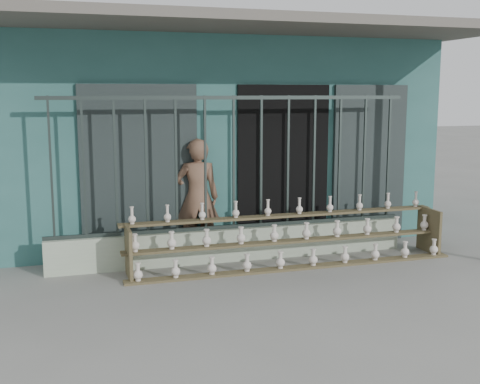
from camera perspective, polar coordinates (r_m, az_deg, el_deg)
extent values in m
plane|color=slate|center=(7.18, 2.33, -9.16)|extent=(60.00, 60.00, 0.00)
cube|color=#2C5E5A|center=(10.98, -5.00, 5.77)|extent=(7.00, 5.00, 3.20)
cube|color=black|center=(8.89, 4.04, 2.37)|extent=(1.40, 0.12, 2.40)
cube|color=black|center=(8.34, -9.48, 1.80)|extent=(1.60, 0.08, 2.40)
cube|color=black|center=(9.44, 12.10, 2.59)|extent=(1.20, 0.08, 2.40)
cube|color=#59544C|center=(8.00, -0.43, 15.62)|extent=(7.40, 2.00, 0.12)
cube|color=#A7B69C|center=(8.30, -0.60, -4.96)|extent=(5.00, 0.20, 0.45)
cube|color=#283330|center=(7.78, -17.48, 2.08)|extent=(0.03, 0.03, 1.80)
cube|color=#283330|center=(7.79, -14.60, 2.21)|extent=(0.03, 0.03, 1.80)
cube|color=#283330|center=(7.81, -11.73, 2.34)|extent=(0.03, 0.03, 1.80)
cube|color=#283330|center=(7.85, -8.88, 2.46)|extent=(0.03, 0.03, 1.80)
cube|color=#283330|center=(7.92, -6.07, 2.57)|extent=(0.03, 0.03, 1.80)
cube|color=#283330|center=(8.00, -3.31, 2.68)|extent=(0.03, 0.03, 1.80)
cube|color=#283330|center=(8.10, -0.61, 2.77)|extent=(0.03, 0.03, 1.80)
cube|color=#283330|center=(8.21, 2.02, 2.86)|extent=(0.03, 0.03, 1.80)
cube|color=#283330|center=(8.35, 4.57, 2.94)|extent=(0.03, 0.03, 1.80)
cube|color=#283330|center=(8.50, 7.03, 3.02)|extent=(0.03, 0.03, 1.80)
cube|color=#283330|center=(8.66, 9.41, 3.08)|extent=(0.03, 0.03, 1.80)
cube|color=#283330|center=(8.84, 11.69, 3.14)|extent=(0.03, 0.03, 1.80)
cube|color=#283330|center=(9.03, 13.88, 3.19)|extent=(0.03, 0.03, 1.80)
cube|color=#283330|center=(8.04, -0.62, 8.94)|extent=(5.00, 0.04, 0.05)
cube|color=#283330|center=(8.24, -0.60, -3.28)|extent=(5.00, 0.04, 0.05)
cube|color=brown|center=(7.98, 5.42, -7.16)|extent=(4.50, 0.18, 0.03)
cube|color=brown|center=(8.12, 4.78, -4.66)|extent=(4.50, 0.18, 0.03)
cube|color=brown|center=(8.29, 4.18, -2.25)|extent=(4.50, 0.18, 0.03)
cube|color=brown|center=(7.62, -10.51, -5.69)|extent=(0.04, 0.55, 0.64)
cube|color=brown|center=(9.12, 17.48, -3.49)|extent=(0.04, 0.55, 0.64)
imported|color=brown|center=(8.44, -4.06, -0.53)|extent=(0.66, 0.49, 1.66)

